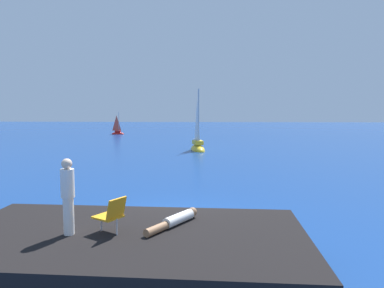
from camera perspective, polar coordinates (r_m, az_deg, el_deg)
ground_plane at (r=11.82m, az=-3.28°, el=-12.02°), size 160.00×160.00×0.00m
shore_ledge at (r=8.06m, az=-10.25°, el=-17.19°), size 7.74×4.17×0.97m
boulder_seaward at (r=10.38m, az=-17.46°, el=-14.86°), size 1.95×2.00×1.08m
boulder_inland at (r=10.08m, az=-0.68°, el=-15.23°), size 1.90×1.71×1.20m
sailboat_near at (r=30.06m, az=0.93°, el=-0.46°), size 1.77×3.18×5.76m
sailboat_far at (r=49.80m, az=-11.97°, el=1.78°), size 1.83×0.64×3.38m
person_sunbather at (r=8.19m, az=-2.75°, el=-12.26°), size 1.07×1.55×0.25m
person_standing at (r=7.85m, az=-19.53°, el=-7.71°), size 0.28×0.28×1.62m
beach_chair at (r=7.74m, az=-12.93°, el=-10.94°), size 0.76×0.72×0.80m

